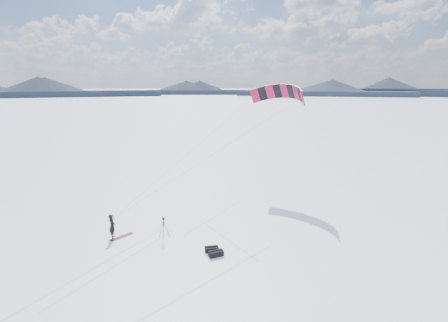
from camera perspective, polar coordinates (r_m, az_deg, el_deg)
ground at (r=19.80m, az=-10.61°, el=-15.77°), size 1800.00×1800.00×0.00m
horizon_hills at (r=18.39m, az=-11.06°, el=-6.36°), size 704.00×704.42×8.53m
snow_tracks at (r=19.09m, az=-14.32°, el=-17.13°), size 13.93×10.25×0.01m
snowkiter at (r=22.46m, az=-18.91°, el=-12.63°), size 0.51×0.66×1.59m
snowboard at (r=22.37m, az=-17.56°, el=-12.58°), size 1.56×0.63×0.04m
tripod at (r=21.14m, az=-10.59°, el=-11.03°), size 0.65×0.72×1.43m
gear_bag_a at (r=19.21m, az=-1.43°, el=-15.93°), size 0.90×0.56×0.37m
gear_bag_b at (r=19.67m, az=-2.19°, el=-15.21°), size 0.88×0.67×0.36m
power_kite at (r=29.85m, az=9.90°, el=11.56°), size 17.05×6.00×8.42m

